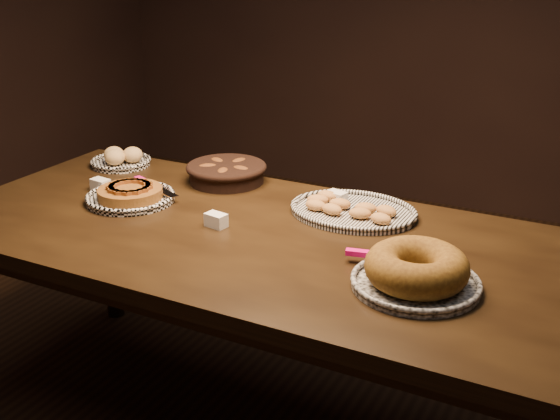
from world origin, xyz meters
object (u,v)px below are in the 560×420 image
at_px(buffet_table, 286,259).
at_px(bundt_cake_plate, 416,272).
at_px(apple_tart_plate, 131,195).
at_px(madeleine_platter, 352,210).

height_order(buffet_table, bundt_cake_plate, bundt_cake_plate).
bearing_deg(bundt_cake_plate, buffet_table, 157.93).
relative_size(buffet_table, bundt_cake_plate, 5.83).
bearing_deg(apple_tart_plate, bundt_cake_plate, -5.64).
relative_size(madeleine_platter, bundt_cake_plate, 1.07).
height_order(madeleine_platter, bundt_cake_plate, bundt_cake_plate).
bearing_deg(buffet_table, apple_tart_plate, 176.43).
bearing_deg(apple_tart_plate, buffet_table, -0.34).
bearing_deg(apple_tart_plate, madeleine_platter, 20.98).
distance_m(buffet_table, bundt_cake_plate, 0.49).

